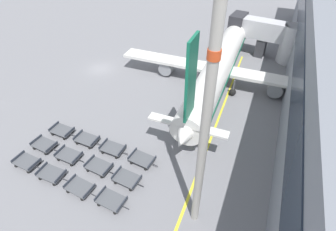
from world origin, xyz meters
name	(u,v)px	position (x,y,z in m)	size (l,w,h in m)	color
ground_plane	(101,69)	(0.00, 0.00, 0.00)	(500.00, 500.00, 0.00)	gray
jet_bridge	(272,36)	(26.42, 15.71, 4.05)	(13.69, 5.62, 6.89)	silver
airplane	(221,63)	(20.03, 3.63, 3.37)	(31.91, 39.46, 13.93)	white
baggage_dolly_row_near_col_a	(27,162)	(4.73, -21.47, 0.48)	(3.42, 2.00, 0.92)	#515459
baggage_dolly_row_near_col_b	(52,174)	(8.38, -21.73, 0.48)	(3.38, 1.91, 0.92)	#515459
baggage_dolly_row_near_col_c	(80,187)	(12.18, -21.99, 0.48)	(3.45, 2.07, 0.92)	#515459
baggage_dolly_row_near_col_d	(111,200)	(15.88, -22.03, 0.48)	(3.44, 2.03, 0.92)	#515459
baggage_dolly_row_mid_a_col_a	(44,145)	(4.61, -18.68, 0.48)	(3.44, 2.04, 0.92)	#515459
baggage_dolly_row_mid_a_col_b	(69,155)	(8.39, -18.93, 0.48)	(3.41, 1.97, 0.92)	#515459
baggage_dolly_row_mid_a_col_c	(99,167)	(12.42, -18.99, 0.48)	(3.44, 2.04, 0.92)	#515459
baggage_dolly_row_mid_a_col_d	(127,179)	(16.02, -19.24, 0.48)	(3.44, 2.04, 0.92)	#515459
baggage_dolly_row_mid_b_col_a	(62,131)	(4.90, -15.89, 0.48)	(3.41, 1.97, 0.92)	#515459
baggage_dolly_row_mid_b_col_b	(87,139)	(8.71, -16.00, 0.48)	(3.40, 1.95, 0.92)	#515459
baggage_dolly_row_mid_b_col_c	(113,148)	(12.40, -16.11, 0.48)	(3.40, 1.94, 0.92)	#515459
baggage_dolly_row_mid_b_col_d	(142,159)	(16.28, -16.28, 0.48)	(3.45, 2.07, 0.92)	#515459
apron_light_mast	(206,123)	(23.73, -20.33, 11.56)	(2.00, 0.78, 21.00)	#ADA89E
stand_guidance_stripe	(220,115)	(22.33, -4.62, 0.00)	(0.86, 37.45, 0.01)	yellow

